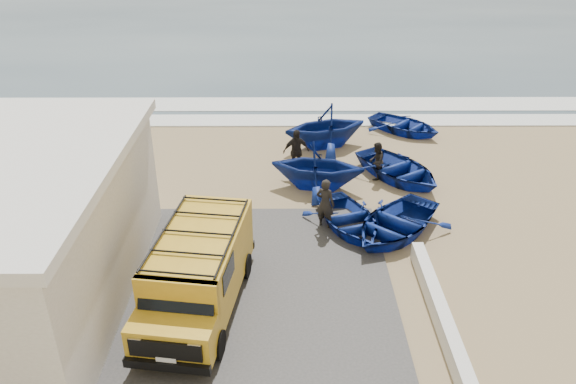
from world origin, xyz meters
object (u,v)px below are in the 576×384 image
object	(u,v)px
boat_near_left	(349,219)
boat_mid_right	(398,169)
boat_near_right	(395,223)
fisherman_back	(296,151)
fisherman_middle	(376,161)
van	(198,270)
boat_far_left	(325,126)
boat_mid_left	(318,166)
fisherman_front	(325,204)
boat_far_right	(404,125)
parapet	(440,313)

from	to	relation	value
boat_near_left	boat_mid_right	distance (m)	4.46
boat_near_right	fisherman_back	xyz separation A→B (m)	(-3.23, 4.75, 0.51)
fisherman_back	fisherman_middle	bearing A→B (deg)	-27.02
van	boat_far_left	world-z (taller)	van
boat_mid_left	fisherman_front	bearing A→B (deg)	-167.16
van	boat_far_left	xyz separation A→B (m)	(4.11, 11.09, -0.22)
boat_far_left	fisherman_middle	bearing A→B (deg)	9.63
boat_far_right	boat_near_left	bearing A→B (deg)	-160.69
boat_mid_left	boat_far_left	size ratio (longest dim) A/B	0.94
parapet	fisherman_back	bearing A→B (deg)	111.98
boat_far_left	fisherman_front	distance (m)	6.94
van	boat_far_right	xyz separation A→B (m)	(8.02, 12.80, -0.85)
boat_near_left	boat_far_left	world-z (taller)	boat_far_left
boat_near_right	fisherman_back	size ratio (longest dim) A/B	2.18
fisherman_front	fisherman_back	world-z (taller)	fisherman_back
van	fisherman_middle	world-z (taller)	van
boat_mid_left	fisherman_front	world-z (taller)	boat_mid_left
van	boat_far_right	bearing A→B (deg)	65.97
parapet	van	bearing A→B (deg)	174.13
boat_far_right	fisherman_front	distance (m)	9.68
boat_far_right	fisherman_front	size ratio (longest dim) A/B	1.96
boat_near_right	fisherman_back	distance (m)	5.77
boat_far_right	fisherman_middle	world-z (taller)	fisherman_middle
fisherman_back	parapet	bearing A→B (deg)	-84.29
fisherman_front	boat_mid_right	bearing A→B (deg)	-101.69
fisherman_back	boat_far_right	bearing A→B (deg)	23.25
boat_near_left	boat_mid_left	world-z (taller)	boat_mid_left
boat_far_right	fisherman_back	world-z (taller)	fisherman_back
boat_far_left	boat_near_right	bearing A→B (deg)	-5.52
boat_near_left	fisherman_front	world-z (taller)	fisherman_front
boat_mid_right	boat_far_right	world-z (taller)	boat_mid_right
boat_near_right	fisherman_front	xyz separation A→B (m)	(-2.32, 0.45, 0.49)
boat_far_left	boat_far_right	world-z (taller)	boat_far_left
fisherman_middle	boat_near_left	bearing A→B (deg)	0.61
fisherman_back	boat_far_left	bearing A→B (deg)	46.60
boat_near_left	boat_mid_right	size ratio (longest dim) A/B	0.86
boat_mid_left	boat_far_left	xyz separation A→B (m)	(0.54, 4.03, 0.06)
parapet	boat_far_left	bearing A→B (deg)	101.25
van	boat_near_right	distance (m)	7.10
boat_mid_right	boat_far_left	world-z (taller)	boat_far_left
boat_near_right	boat_mid_left	distance (m)	4.17
boat_near_left	fisherman_middle	bearing A→B (deg)	50.06
van	boat_near_right	size ratio (longest dim) A/B	1.36
boat_near_left	fisherman_middle	size ratio (longest dim) A/B	2.30
boat_near_right	boat_mid_right	size ratio (longest dim) A/B	0.99
boat_near_right	fisherman_front	bearing A→B (deg)	-150.89
boat_mid_right	boat_far_left	size ratio (longest dim) A/B	1.08
van	boat_mid_left	bearing A→B (deg)	71.26
boat_near_left	fisherman_front	distance (m)	0.97
boat_far_left	boat_far_right	bearing A→B (deg)	93.75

